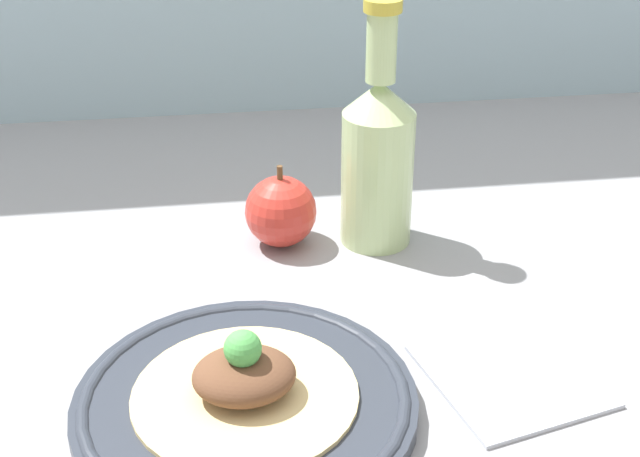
{
  "coord_description": "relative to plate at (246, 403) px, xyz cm",
  "views": [
    {
      "loc": [
        -10.99,
        -65.26,
        46.2
      ],
      "look_at": [
        -1.95,
        1.44,
        8.83
      ],
      "focal_mm": 50.0,
      "sensor_mm": 36.0,
      "label": 1
    }
  ],
  "objects": [
    {
      "name": "napkin",
      "position": [
        21.74,
        1.49,
        -0.63
      ],
      "size": [
        15.47,
        16.1,
        0.8
      ],
      "color": "#B7BCC6",
      "rests_on": "ground_plane"
    },
    {
      "name": "plated_food",
      "position": [
        0.0,
        0.0,
        2.13
      ],
      "size": [
        17.55,
        17.55,
        6.04
      ],
      "color": "#D6BC7F",
      "rests_on": "plate"
    },
    {
      "name": "cider_bottle",
      "position": [
        15.1,
        25.64,
        8.56
      ],
      "size": [
        7.29,
        7.29,
        25.22
      ],
      "color": "#B7D18E",
      "rests_on": "ground_plane"
    },
    {
      "name": "ground_plane",
      "position": [
        9.5,
        11.37,
        -3.03
      ],
      "size": [
        180.0,
        110.0,
        4.0
      ],
      "primitive_type": "cube",
      "color": "gray"
    },
    {
      "name": "plate",
      "position": [
        0.0,
        0.0,
        0.0
      ],
      "size": [
        26.72,
        26.72,
        1.94
      ],
      "color": "#2D333D",
      "rests_on": "ground_plane"
    },
    {
      "name": "apple",
      "position": [
        5.3,
        26.12,
        2.66
      ],
      "size": [
        7.36,
        7.36,
        8.77
      ],
      "color": "red",
      "rests_on": "ground_plane"
    }
  ]
}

